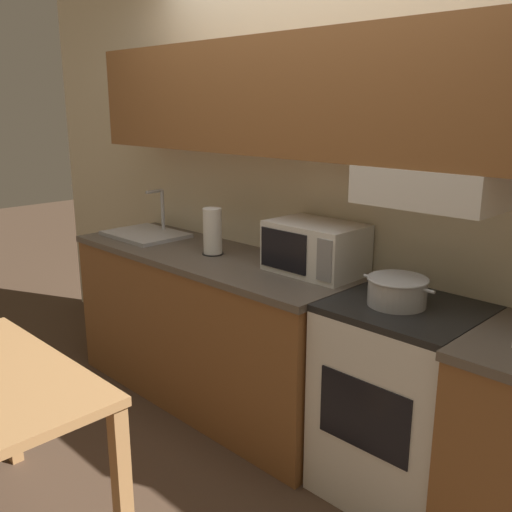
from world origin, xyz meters
TOP-DOWN VIEW (x-y plane):
  - ground_plane at (0.00, 0.00)m, footprint 16.00×16.00m
  - wall_back at (0.02, -0.06)m, footprint 5.42×0.38m
  - lower_counter_main at (-0.58, -0.30)m, footprint 1.89×0.63m
  - stove_range at (0.68, -0.28)m, footprint 0.61×0.57m
  - cooking_pot at (0.64, -0.31)m, footprint 0.34×0.26m
  - microwave at (0.09, -0.17)m, footprint 0.47×0.32m
  - sink_basin at (-1.20, -0.30)m, footprint 0.50×0.38m
  - paper_towel_roll at (-0.55, -0.30)m, footprint 0.12×0.12m

SIDE VIEW (x-z plane):
  - ground_plane at x=0.00m, z-range 0.00..0.00m
  - stove_range at x=0.68m, z-range 0.00..0.90m
  - lower_counter_main at x=-0.58m, z-range 0.00..0.90m
  - sink_basin at x=-1.20m, z-range 0.77..1.06m
  - cooking_pot at x=0.64m, z-range 0.90..1.02m
  - microwave at x=0.09m, z-range 0.90..1.15m
  - paper_towel_roll at x=-0.55m, z-range 0.90..1.16m
  - wall_back at x=0.02m, z-range 0.21..2.76m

